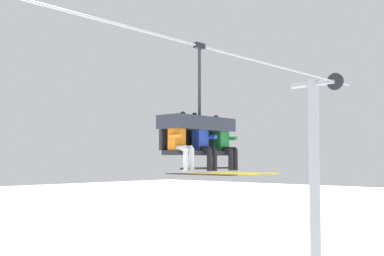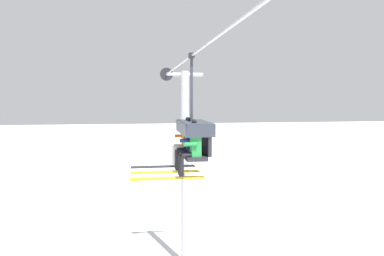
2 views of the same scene
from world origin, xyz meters
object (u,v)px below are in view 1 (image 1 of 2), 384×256
chairlift_chair (197,130)px  lift_tower_far (315,203)px  skier_orange (181,141)px  skier_blue (204,142)px  skier_green (225,143)px

chairlift_chair → lift_tower_far: bearing=6.1°
skier_orange → skier_blue: bearing=0.0°
lift_tower_far → skier_green: bearing=-171.1°
chairlift_chair → skier_orange: chairlift_chair is taller
skier_orange → skier_blue: same height
chairlift_chair → skier_blue: 0.36m
lift_tower_far → skier_blue: 6.96m
skier_green → skier_blue: bearing=180.0°
chairlift_chair → skier_green: 0.82m
lift_tower_far → chairlift_chair: size_ratio=3.15×
lift_tower_far → skier_orange: lift_tower_far is taller
skier_green → skier_orange: bearing=180.0°
chairlift_chair → skier_orange: (-0.74, -0.21, -0.29)m
skier_orange → chairlift_chair: bearing=16.2°
skier_blue → skier_orange: bearing=180.0°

